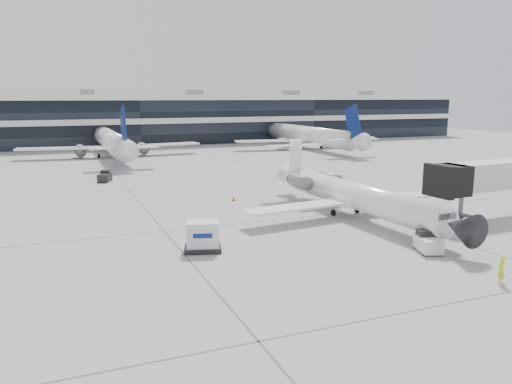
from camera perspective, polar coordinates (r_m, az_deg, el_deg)
name	(u,v)px	position (r m, az deg, el deg)	size (l,w,h in m)	color
ground	(277,220)	(44.18, 2.38, -3.21)	(220.00, 220.00, 0.00)	gray
terminal	(133,121)	(122.42, -13.88, 7.84)	(170.00, 22.00, 10.00)	black
bg_jet_center	(112,156)	(95.09, -16.11, 3.94)	(32.00, 40.00, 9.60)	white
bg_jet_right	(306,148)	(106.91, 5.78, 5.02)	(32.00, 40.00, 9.60)	white
regional_jet	(352,194)	(45.74, 10.94, -0.24)	(21.15, 26.37, 6.09)	white
jet_bridge	(510,174)	(50.75, 27.07, 1.85)	(16.39, 4.15, 5.26)	silver
ramp_worker	(501,270)	(32.59, 26.21, -7.95)	(0.61, 0.40, 1.67)	#CBF619
baggage_tug	(428,243)	(37.14, 19.05, -5.48)	(2.00, 2.60, 1.46)	white
cargo_uld	(203,236)	(35.37, -6.12, -5.08)	(2.97, 2.51, 2.09)	black
traffic_cone	(234,199)	(52.15, -2.58, -0.76)	(0.37, 0.37, 0.52)	red
far_tug	(105,177)	(66.83, -16.88, 1.70)	(2.10, 2.61, 1.45)	black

